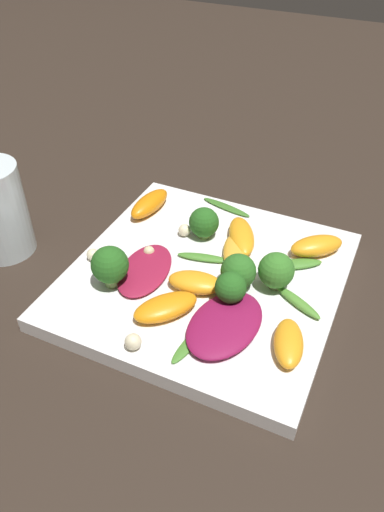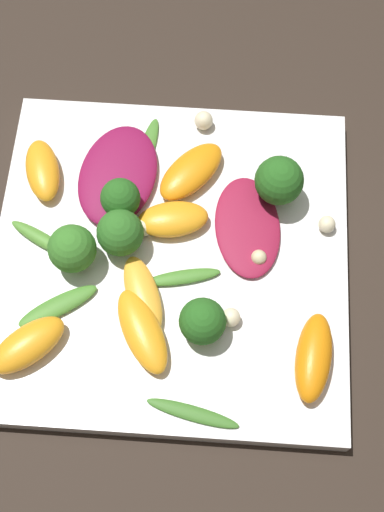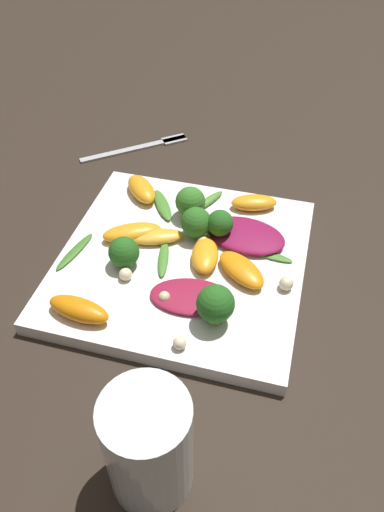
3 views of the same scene
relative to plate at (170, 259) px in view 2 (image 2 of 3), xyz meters
name	(u,v)px [view 2 (image 2 of 3)]	position (x,y,z in m)	size (l,w,h in m)	color
ground_plane	(171,264)	(0.00, 0.00, -0.01)	(2.40, 2.40, 0.00)	#2D231C
plate	(170,259)	(0.00, 0.00, 0.00)	(0.29, 0.29, 0.02)	white
radicchio_leaf_0	(247,227)	(-0.06, -0.03, 0.01)	(0.07, 0.10, 0.01)	maroon
radicchio_leaf_1	(118,175)	(0.05, -0.07, 0.02)	(0.08, 0.11, 0.01)	maroon
orange_segment_0	(314,357)	(-0.12, 0.08, 0.02)	(0.04, 0.07, 0.02)	orange
orange_segment_1	(143,295)	(0.02, 0.04, 0.02)	(0.05, 0.07, 0.01)	#FCAD33
orange_segment_2	(28,345)	(0.10, 0.09, 0.02)	(0.07, 0.07, 0.02)	orange
orange_segment_3	(168,219)	(0.00, -0.03, 0.02)	(0.06, 0.04, 0.02)	orange
orange_segment_4	(142,331)	(0.02, 0.07, 0.02)	(0.06, 0.08, 0.02)	orange
orange_segment_5	(191,172)	(-0.01, -0.07, 0.02)	(0.07, 0.07, 0.02)	orange
orange_segment_6	(43,170)	(0.11, -0.07, 0.02)	(0.04, 0.07, 0.02)	orange
broccoli_floret_0	(72,249)	(0.08, 0.01, 0.03)	(0.04, 0.04, 0.04)	#7A9E51
broccoli_floret_1	(120,199)	(0.04, -0.04, 0.03)	(0.03, 0.03, 0.04)	#7A9E51
broccoli_floret_2	(279,181)	(-0.09, -0.06, 0.04)	(0.04, 0.04, 0.05)	#7A9E51
broccoli_floret_3	(120,233)	(0.04, -0.01, 0.03)	(0.04, 0.04, 0.04)	#7A9E51
broccoli_floret_4	(202,322)	(-0.03, 0.06, 0.03)	(0.04, 0.04, 0.04)	#84AD5B
arugula_sprig_0	(183,277)	(-0.01, 0.02, 0.01)	(0.06, 0.03, 0.01)	#47842D
arugula_sprig_1	(148,148)	(0.03, -0.10, 0.01)	(0.02, 0.06, 0.00)	#47842D
arugula_sprig_2	(42,239)	(0.11, -0.01, 0.01)	(0.06, 0.04, 0.01)	#518E33
arugula_sprig_3	(193,413)	(-0.03, 0.13, 0.01)	(0.07, 0.03, 0.00)	#3D7528
arugula_sprig_4	(58,306)	(0.09, 0.05, 0.01)	(0.07, 0.05, 0.01)	#47842D
macadamia_nut_0	(259,252)	(-0.07, 0.00, 0.02)	(0.01, 0.01, 0.01)	beige
macadamia_nut_1	(231,317)	(-0.05, 0.05, 0.02)	(0.02, 0.02, 0.02)	beige
macadamia_nut_2	(327,224)	(-0.13, -0.03, 0.02)	(0.01, 0.01, 0.01)	beige
macadamia_nut_3	(144,227)	(0.02, -0.02, 0.02)	(0.01, 0.01, 0.01)	beige
macadamia_nut_4	(204,120)	(-0.02, -0.13, 0.02)	(0.02, 0.02, 0.02)	beige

